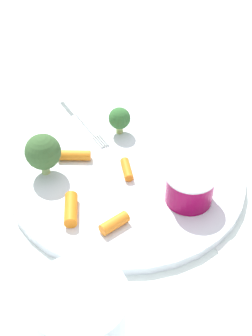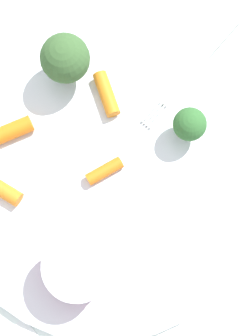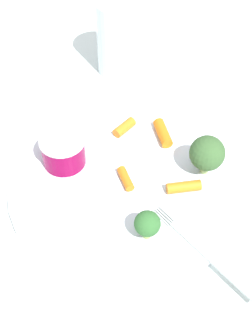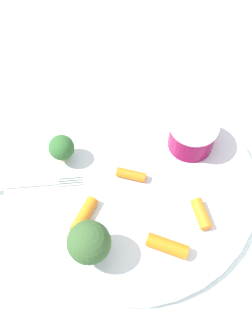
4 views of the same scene
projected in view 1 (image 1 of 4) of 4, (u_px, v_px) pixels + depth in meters
ground_plane at (127, 179)px, 0.64m from camera, size 2.40×2.40×0.00m
plate at (127, 176)px, 0.63m from camera, size 0.32×0.32×0.01m
sauce_cup at (190, 187)px, 0.58m from camera, size 0.06×0.06×0.04m
broccoli_floret_0 at (119, 119)px, 0.68m from camera, size 0.03×0.03×0.04m
broccoli_floret_1 at (43, 152)px, 0.61m from camera, size 0.05×0.05×0.06m
carrot_stick_0 at (114, 223)px, 0.55m from camera, size 0.02×0.04×0.01m
carrot_stick_1 at (71, 209)px, 0.57m from camera, size 0.05×0.04×0.02m
carrot_stick_2 at (74, 155)px, 0.65m from camera, size 0.04×0.04×0.01m
carrot_stick_3 at (125, 168)px, 0.63m from camera, size 0.04×0.03×0.01m
fork at (81, 119)px, 0.72m from camera, size 0.16×0.05×0.00m
drinking_glass at (84, 336)px, 0.40m from camera, size 0.08×0.08×0.13m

